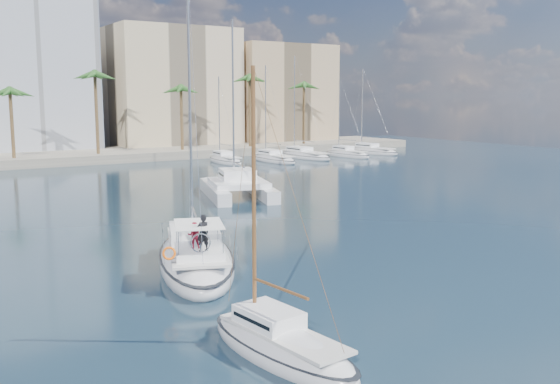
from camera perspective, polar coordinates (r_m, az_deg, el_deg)
ground at (r=35.16m, az=1.38°, el=-6.12°), size 160.00×160.00×0.00m
quay at (r=91.60m, az=-20.37°, el=2.95°), size 120.00×14.00×1.20m
building_beige at (r=106.41m, az=-9.92°, el=9.17°), size 20.00×14.00×20.00m
building_tan_right at (r=113.88m, az=-0.07°, el=8.76°), size 18.00×12.00×18.00m
palm_centre at (r=87.31m, az=-20.15°, el=9.07°), size 3.60×3.60×12.30m
palm_right at (r=100.32m, az=-0.58°, el=9.49°), size 3.60×3.60×12.30m
main_sloop at (r=33.46m, az=-7.69°, el=-6.01°), size 7.95×12.71×18.01m
small_sloop at (r=22.45m, az=0.02°, el=-13.85°), size 3.13×7.65×10.69m
catamaran at (r=56.47m, az=-3.90°, el=0.69°), size 8.35×11.84×15.80m
seagull at (r=37.89m, az=-8.88°, el=-3.54°), size 1.01×0.43×0.19m
moored_yacht_a at (r=85.17m, az=-5.03°, el=2.66°), size 3.37×9.52×11.90m
moored_yacht_b at (r=86.63m, az=-0.60°, el=2.79°), size 3.32×10.83×13.72m
moored_yacht_c at (r=91.84m, az=2.20°, el=3.13°), size 3.98×12.33×15.54m
moored_yacht_d at (r=94.10m, az=6.16°, el=3.22°), size 3.52×9.55×11.90m
moored_yacht_e at (r=99.77m, az=8.37°, el=3.49°), size 4.61×11.11×13.72m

